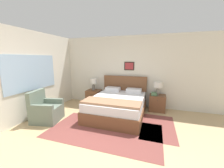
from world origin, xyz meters
TOP-DOWN VIEW (x-y plane):
  - ground_plane at (0.00, 0.00)m, footprint 16.00×16.00m
  - wall_back at (0.00, 3.15)m, footprint 7.19×0.09m
  - wall_left at (-2.42, 1.55)m, footprint 0.08×5.52m
  - area_rug_main at (-0.03, 1.01)m, footprint 2.77×1.52m
  - area_rug_bedside at (1.26, 1.66)m, footprint 0.85×1.53m
  - bed at (0.02, 2.07)m, footprint 1.63×2.03m
  - armchair at (-1.84, 1.03)m, footprint 0.84×0.83m
  - nightstand_near_window at (-1.18, 2.84)m, footprint 0.53×0.48m
  - nightstand_by_door at (1.22, 2.84)m, footprint 0.53×0.48m
  - table_lamp_near_window at (-1.19, 2.85)m, footprint 0.29×0.29m
  - table_lamp_by_door at (1.21, 2.85)m, footprint 0.29×0.29m
  - book_thick_bottom at (1.10, 2.80)m, footprint 0.21×0.25m
  - book_hardcover_middle at (1.10, 2.80)m, footprint 0.18×0.27m
  - book_novel_upper at (1.10, 2.80)m, footprint 0.18×0.25m

SIDE VIEW (x-z plane):
  - ground_plane at x=0.00m, z-range 0.00..0.00m
  - area_rug_main at x=-0.03m, z-range 0.00..0.01m
  - area_rug_bedside at x=1.26m, z-range 0.00..0.01m
  - nightstand_near_window at x=-1.18m, z-range 0.00..0.56m
  - nightstand_by_door at x=1.22m, z-range 0.00..0.56m
  - armchair at x=-1.84m, z-range -0.14..0.75m
  - bed at x=0.02m, z-range -0.25..0.89m
  - book_thick_bottom at x=1.10m, z-range 0.56..0.58m
  - book_hardcover_middle at x=1.10m, z-range 0.58..0.61m
  - book_novel_upper at x=1.10m, z-range 0.61..0.64m
  - table_lamp_near_window at x=-1.19m, z-range 0.66..1.11m
  - table_lamp_by_door at x=1.21m, z-range 0.66..1.11m
  - wall_back at x=0.00m, z-range 0.00..2.60m
  - wall_left at x=-2.42m, z-range 0.00..2.60m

